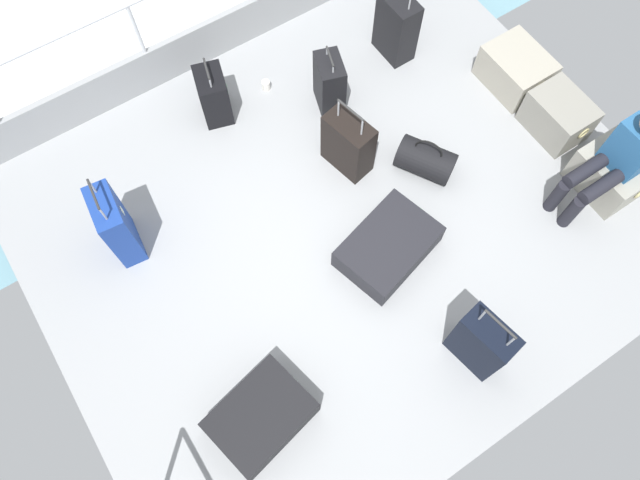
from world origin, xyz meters
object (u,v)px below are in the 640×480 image
(suitcase_6, at_px, (214,96))
(suitcase_7, at_px, (329,83))
(cargo_crate_2, at_px, (611,173))
(suitcase_3, at_px, (388,246))
(suitcase_5, at_px, (261,417))
(cargo_crate_0, at_px, (516,70))
(suitcase_2, at_px, (481,343))
(suitcase_0, at_px, (396,27))
(suitcase_4, at_px, (116,225))
(passenger_seated, at_px, (616,160))
(suitcase_1, at_px, (348,144))
(paper_cup, at_px, (266,85))
(duffel_bag, at_px, (426,160))
(cargo_crate_1, at_px, (558,116))

(suitcase_6, bearing_deg, suitcase_7, 63.26)
(cargo_crate_2, relative_size, suitcase_7, 0.93)
(suitcase_3, height_order, suitcase_7, suitcase_7)
(suitcase_5, bearing_deg, suitcase_3, 110.43)
(cargo_crate_0, relative_size, suitcase_2, 0.75)
(suitcase_0, distance_m, suitcase_4, 3.16)
(passenger_seated, distance_m, suitcase_2, 1.87)
(suitcase_4, bearing_deg, suitcase_5, 6.14)
(cargo_crate_0, bearing_deg, suitcase_0, -142.20)
(cargo_crate_0, relative_size, suitcase_1, 0.81)
(suitcase_4, xyz_separation_m, paper_cup, (-0.75, 1.83, -0.31))
(suitcase_1, xyz_separation_m, suitcase_6, (-1.12, -0.72, -0.04))
(suitcase_3, bearing_deg, suitcase_2, 2.62)
(cargo_crate_0, bearing_deg, suitcase_7, -115.68)
(suitcase_0, height_order, paper_cup, suitcase_0)
(suitcase_7, bearing_deg, duffel_bag, 15.75)
(suitcase_0, distance_m, suitcase_1, 1.38)
(suitcase_3, distance_m, suitcase_7, 1.64)
(suitcase_2, height_order, suitcase_6, suitcase_2)
(suitcase_0, relative_size, suitcase_3, 0.94)
(suitcase_5, height_order, suitcase_7, suitcase_7)
(suitcase_4, bearing_deg, suitcase_2, 38.12)
(cargo_crate_0, height_order, suitcase_2, suitcase_2)
(suitcase_5, height_order, suitcase_6, suitcase_6)
(suitcase_4, relative_size, duffel_bag, 1.55)
(suitcase_3, bearing_deg, cargo_crate_2, 75.37)
(passenger_seated, height_order, paper_cup, passenger_seated)
(suitcase_2, distance_m, suitcase_7, 2.67)
(suitcase_2, bearing_deg, suitcase_6, -170.08)
(suitcase_1, bearing_deg, cargo_crate_1, 67.53)
(suitcase_3, height_order, paper_cup, suitcase_3)
(cargo_crate_0, height_order, suitcase_3, cargo_crate_0)
(suitcase_2, bearing_deg, passenger_seated, 107.25)
(cargo_crate_0, distance_m, suitcase_2, 2.75)
(suitcase_1, distance_m, suitcase_4, 2.05)
(suitcase_0, bearing_deg, duffel_bag, -24.52)
(cargo_crate_1, distance_m, paper_cup, 2.73)
(suitcase_7, bearing_deg, suitcase_0, 100.89)
(suitcase_3, distance_m, duffel_bag, 0.90)
(cargo_crate_1, distance_m, suitcase_6, 3.14)
(suitcase_3, bearing_deg, cargo_crate_1, 94.97)
(duffel_bag, bearing_deg, suitcase_2, -24.50)
(suitcase_2, relative_size, paper_cup, 8.64)
(cargo_crate_1, bearing_deg, passenger_seated, -16.37)
(suitcase_2, relative_size, suitcase_6, 1.36)
(cargo_crate_2, bearing_deg, cargo_crate_1, 178.14)
(suitcase_4, distance_m, paper_cup, 2.00)
(cargo_crate_2, xyz_separation_m, suitcase_5, (0.07, -3.60, -0.07))
(passenger_seated, bearing_deg, cargo_crate_0, 169.77)
(cargo_crate_2, bearing_deg, suitcase_1, -129.03)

